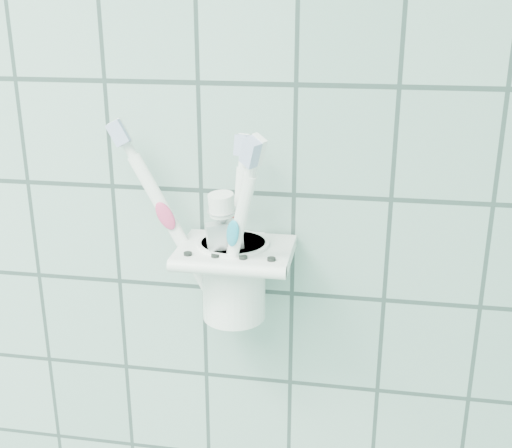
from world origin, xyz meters
TOP-DOWN VIEW (x-y plane):
  - holder_bracket at (0.66, 1.15)m, footprint 0.12×0.10m
  - cup at (0.65, 1.16)m, footprint 0.07×0.07m
  - toothbrush_pink at (0.64, 1.16)m, footprint 0.10×0.03m
  - toothbrush_blue at (0.65, 1.15)m, footprint 0.02×0.03m
  - toothbrush_orange at (0.64, 1.15)m, footprint 0.06×0.08m
  - toothpaste_tube at (0.65, 1.15)m, footprint 0.04×0.04m

SIDE VIEW (x-z plane):
  - cup at x=0.65m, z-range 1.24..1.33m
  - holder_bracket at x=0.66m, z-range 1.30..1.33m
  - toothpaste_tube at x=0.65m, z-range 1.26..1.40m
  - toothbrush_blue at x=0.65m, z-range 1.25..1.44m
  - toothbrush_orange at x=0.64m, z-range 1.25..1.47m
  - toothbrush_pink at x=0.64m, z-range 1.25..1.47m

